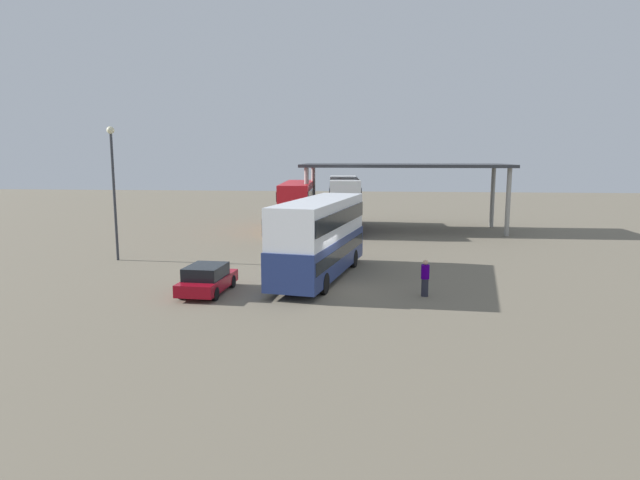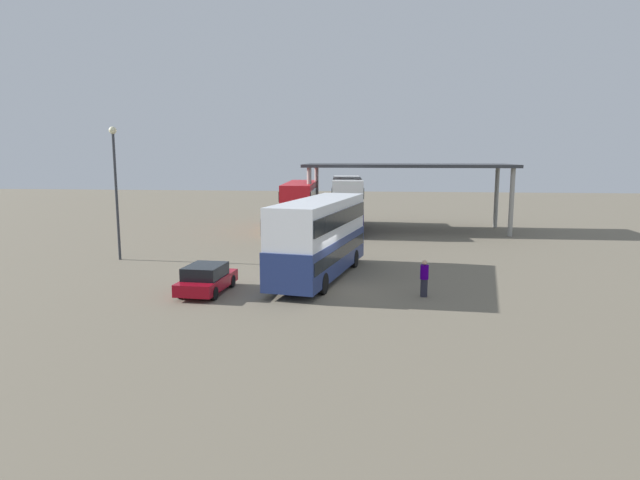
{
  "view_description": "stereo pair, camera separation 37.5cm",
  "coord_description": "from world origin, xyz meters",
  "px_view_note": "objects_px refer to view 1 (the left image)",
  "views": [
    {
      "loc": [
        1.97,
        -25.15,
        6.37
      ],
      "look_at": [
        -0.59,
        2.52,
        2.0
      ],
      "focal_mm": 30.6,
      "sensor_mm": 36.0,
      "label": 1
    },
    {
      "loc": [
        2.35,
        -25.11,
        6.37
      ],
      "look_at": [
        -0.59,
        2.52,
        2.0
      ],
      "focal_mm": 30.6,
      "sensor_mm": 36.0,
      "label": 2
    }
  ],
  "objects_px": {
    "lamppost_tall": "(113,177)",
    "parked_hatchback": "(207,279)",
    "double_decker_mid_row": "(344,201)",
    "double_decker_main": "(320,235)",
    "pedestrian_waiting": "(425,278)",
    "double_decker_near_canopy": "(297,204)"
  },
  "relations": [
    {
      "from": "lamppost_tall",
      "to": "parked_hatchback",
      "type": "bearing_deg",
      "value": -43.27
    },
    {
      "from": "parked_hatchback",
      "to": "double_decker_mid_row",
      "type": "relative_size",
      "value": 0.35
    },
    {
      "from": "double_decker_main",
      "to": "pedestrian_waiting",
      "type": "distance_m",
      "value": 6.21
    },
    {
      "from": "parked_hatchback",
      "to": "double_decker_main",
      "type": "bearing_deg",
      "value": -49.21
    },
    {
      "from": "double_decker_main",
      "to": "parked_hatchback",
      "type": "distance_m",
      "value": 6.34
    },
    {
      "from": "parked_hatchback",
      "to": "double_decker_near_canopy",
      "type": "distance_m",
      "value": 22.19
    },
    {
      "from": "lamppost_tall",
      "to": "pedestrian_waiting",
      "type": "bearing_deg",
      "value": -21.33
    },
    {
      "from": "double_decker_mid_row",
      "to": "double_decker_main",
      "type": "bearing_deg",
      "value": 175.1
    },
    {
      "from": "double_decker_main",
      "to": "pedestrian_waiting",
      "type": "height_order",
      "value": "double_decker_main"
    },
    {
      "from": "double_decker_main",
      "to": "pedestrian_waiting",
      "type": "bearing_deg",
      "value": -112.21
    },
    {
      "from": "double_decker_main",
      "to": "parked_hatchback",
      "type": "relative_size",
      "value": 2.65
    },
    {
      "from": "double_decker_main",
      "to": "double_decker_mid_row",
      "type": "relative_size",
      "value": 0.93
    },
    {
      "from": "double_decker_near_canopy",
      "to": "pedestrian_waiting",
      "type": "xyz_separation_m",
      "value": [
        8.72,
        -21.69,
        -1.37
      ]
    },
    {
      "from": "double_decker_main",
      "to": "double_decker_near_canopy",
      "type": "bearing_deg",
      "value": 21.88
    },
    {
      "from": "double_decker_main",
      "to": "pedestrian_waiting",
      "type": "relative_size",
      "value": 6.23
    },
    {
      "from": "double_decker_main",
      "to": "double_decker_mid_row",
      "type": "height_order",
      "value": "double_decker_mid_row"
    },
    {
      "from": "parked_hatchback",
      "to": "lamppost_tall",
      "type": "height_order",
      "value": "lamppost_tall"
    },
    {
      "from": "double_decker_main",
      "to": "double_decker_near_canopy",
      "type": "relative_size",
      "value": 1.03
    },
    {
      "from": "double_decker_main",
      "to": "parked_hatchback",
      "type": "bearing_deg",
      "value": 137.68
    },
    {
      "from": "parked_hatchback",
      "to": "double_decker_mid_row",
      "type": "height_order",
      "value": "double_decker_mid_row"
    },
    {
      "from": "double_decker_near_canopy",
      "to": "double_decker_mid_row",
      "type": "xyz_separation_m",
      "value": [
        3.95,
        0.4,
        0.2
      ]
    },
    {
      "from": "parked_hatchback",
      "to": "double_decker_near_canopy",
      "type": "xyz_separation_m",
      "value": [
        1.26,
        22.1,
        1.53
      ]
    }
  ]
}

